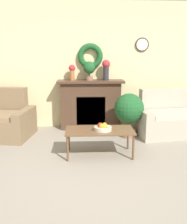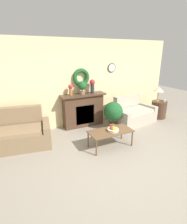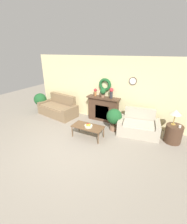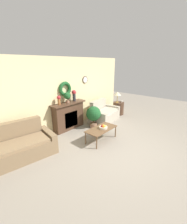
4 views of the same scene
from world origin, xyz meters
name	(u,v)px [view 3 (image 3 of 4)]	position (x,y,z in m)	size (l,w,h in m)	color
ground_plane	(69,150)	(0.00, 0.00, 0.00)	(16.00, 16.00, 0.00)	gray
wall_back	(105,89)	(0.00, 2.70, 1.36)	(6.80, 0.19, 2.70)	beige
fireplace	(103,109)	(0.05, 2.50, 0.54)	(1.42, 0.41, 1.06)	#4C3323
couch_left	(58,108)	(-2.09, 2.08, 0.32)	(2.00, 1.21, 0.95)	#846B4C
loveseat_right	(138,126)	(1.67, 2.02, 0.31)	(1.55, 1.06, 0.90)	#B2A893
coffee_table	(88,127)	(0.13, 0.95, 0.39)	(1.11, 0.54, 0.43)	brown
fruit_bowl	(88,126)	(0.18, 0.91, 0.48)	(0.28, 0.28, 0.12)	beige
side_table_by_loveseat	(173,134)	(2.83, 1.98, 0.31)	(0.54, 0.54, 0.62)	#4C3323
table_lamp	(176,113)	(2.77, 2.03, 1.05)	(0.36, 0.36, 0.52)	#B28E42
mug	(180,127)	(2.95, 1.89, 0.66)	(0.07, 0.07, 0.08)	silver
vase_on_mantel_left	(95,92)	(-0.34, 2.51, 1.25)	(0.14, 0.14, 0.33)	#AD6B38
vase_on_mantel_right	(111,92)	(0.38, 2.51, 1.31)	(0.17, 0.17, 0.43)	#2D2D33
potted_plant_on_mantel	(103,91)	(0.02, 2.49, 1.31)	(0.26, 0.26, 0.39)	#8E664C
potted_plant_floor_by_couch	(40,100)	(-3.25, 2.12, 0.57)	(0.62, 0.62, 0.90)	#8E664C
potted_plant_floor_by_loveseat	(114,117)	(0.78, 1.85, 0.55)	(0.58, 0.58, 0.87)	#8E664C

